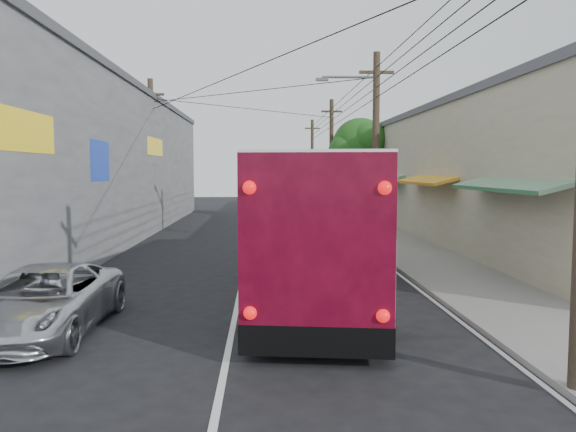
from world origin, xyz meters
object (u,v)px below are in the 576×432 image
(parked_car_mid, at_px, (317,213))
(pedestrian_far, at_px, (376,220))
(pedestrian_near, at_px, (370,222))
(parked_suv, at_px, (336,222))
(coach_bus, at_px, (325,222))
(parked_car_far, at_px, (311,208))
(jeepney, at_px, (43,301))

(parked_car_mid, relative_size, pedestrian_far, 2.81)
(pedestrian_near, bearing_deg, parked_suv, -67.93)
(coach_bus, xyz_separation_m, parked_suv, (1.78, 11.13, -1.05))
(parked_suv, xyz_separation_m, parked_car_mid, (-0.29, 6.88, -0.10))
(coach_bus, bearing_deg, pedestrian_near, 79.38)
(pedestrian_near, bearing_deg, parked_car_mid, -95.21)
(parked_car_mid, bearing_deg, parked_car_far, 91.71)
(coach_bus, bearing_deg, parked_car_mid, 92.74)
(parked_suv, bearing_deg, pedestrian_far, 13.63)
(pedestrian_near, relative_size, pedestrian_far, 1.14)
(coach_bus, bearing_deg, pedestrian_far, 79.42)
(coach_bus, height_order, jeepney, coach_bus)
(parked_car_mid, bearing_deg, pedestrian_far, -69.33)
(parked_suv, distance_m, pedestrian_far, 1.98)
(jeepney, xyz_separation_m, pedestrian_near, (9.16, 13.45, 0.30))
(jeepney, height_order, parked_car_mid, parked_car_mid)
(parked_car_mid, xyz_separation_m, parked_car_far, (0.00, 3.98, 0.04))
(parked_car_far, bearing_deg, pedestrian_far, -74.83)
(jeepney, bearing_deg, pedestrian_far, 58.23)
(jeepney, distance_m, parked_car_far, 27.07)
(pedestrian_far, bearing_deg, parked_car_far, -75.99)
(parked_suv, bearing_deg, parked_car_far, 95.36)
(parked_suv, bearing_deg, pedestrian_near, -48.34)
(parked_car_mid, xyz_separation_m, pedestrian_far, (2.25, -6.55, 0.15))
(parked_car_mid, height_order, parked_car_far, parked_car_far)
(parked_car_far, bearing_deg, jeepney, -103.12)
(pedestrian_near, distance_m, pedestrian_far, 2.12)
(parked_car_far, bearing_deg, coach_bus, -90.74)
(coach_bus, distance_m, pedestrian_near, 9.98)
(parked_car_far, relative_size, pedestrian_near, 2.68)
(parked_suv, height_order, parked_car_far, parked_suv)
(parked_car_mid, bearing_deg, jeepney, -107.26)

